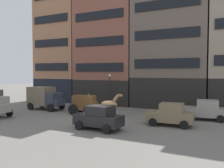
# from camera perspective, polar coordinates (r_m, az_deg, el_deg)

# --- Properties ---
(ground_plane) EXTENTS (120.00, 120.00, 0.00)m
(ground_plane) POSITION_cam_1_polar(r_m,az_deg,el_deg) (22.27, -3.77, -8.37)
(ground_plane) COLOR slate
(building_far_left) EXTENTS (7.70, 7.23, 17.72)m
(building_far_left) POSITION_cam_1_polar(r_m,az_deg,el_deg) (38.23, -11.27, 9.65)
(building_far_left) COLOR black
(building_far_left) RESTS_ON ground_plane
(building_center_left) EXTENTS (8.91, 7.23, 17.22)m
(building_center_left) POSITION_cam_1_polar(r_m,az_deg,el_deg) (33.94, -0.44, 10.15)
(building_center_left) COLOR black
(building_center_left) RESTS_ON ground_plane
(building_center_right) EXTENTS (9.30, 7.23, 14.18)m
(building_center_right) POSITION_cam_1_polar(r_m,az_deg,el_deg) (30.82, 14.37, 7.96)
(building_center_right) COLOR black
(building_center_right) RESTS_ON ground_plane
(cargo_wagon) EXTENTS (2.97, 1.64, 1.98)m
(cargo_wagon) POSITION_cam_1_polar(r_m,az_deg,el_deg) (24.21, -6.70, -4.73)
(cargo_wagon) COLOR brown
(cargo_wagon) RESTS_ON ground_plane
(draft_horse) EXTENTS (2.35, 0.68, 2.30)m
(draft_horse) POSITION_cam_1_polar(r_m,az_deg,el_deg) (22.73, -0.45, -4.89)
(draft_horse) COLOR #937047
(draft_horse) RESTS_ON ground_plane
(delivery_truck_far) EXTENTS (4.37, 2.16, 2.62)m
(delivery_truck_far) POSITION_cam_1_polar(r_m,az_deg,el_deg) (28.42, -16.00, -3.14)
(delivery_truck_far) COLOR #333847
(delivery_truck_far) RESTS_ON ground_plane
(sedan_dark) EXTENTS (3.83, 2.13, 1.83)m
(sedan_dark) POSITION_cam_1_polar(r_m,az_deg,el_deg) (23.05, 21.91, -5.89)
(sedan_dark) COLOR gray
(sedan_dark) RESTS_ON ground_plane
(sedan_light) EXTENTS (3.77, 2.01, 1.83)m
(sedan_light) POSITION_cam_1_polar(r_m,az_deg,el_deg) (17.92, -3.25, -8.15)
(sedan_light) COLOR black
(sedan_light) RESTS_ON ground_plane
(sedan_parked_curb) EXTENTS (3.79, 2.03, 1.83)m
(sedan_parked_curb) POSITION_cam_1_polar(r_m,az_deg,el_deg) (19.75, 13.98, -7.20)
(sedan_parked_curb) COLOR #7A6B4C
(sedan_parked_curb) RESTS_ON ground_plane
(pedestrian_officer) EXTENTS (0.43, 0.43, 1.79)m
(pedestrian_officer) POSITION_cam_1_polar(r_m,az_deg,el_deg) (29.04, -5.75, -3.79)
(pedestrian_officer) COLOR #38332D
(pedestrian_officer) RESTS_ON ground_plane
(streetlamp_curbside) EXTENTS (0.32, 0.32, 4.12)m
(streetlamp_curbside) POSITION_cam_1_polar(r_m,az_deg,el_deg) (28.61, -0.55, -0.48)
(streetlamp_curbside) COLOR black
(streetlamp_curbside) RESTS_ON ground_plane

